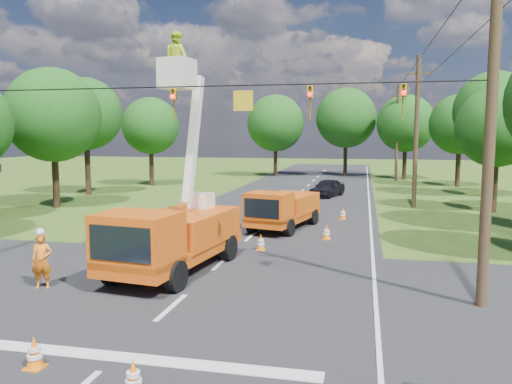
% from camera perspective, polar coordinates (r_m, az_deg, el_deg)
% --- Properties ---
extents(ground, '(140.00, 140.00, 0.00)m').
position_cam_1_polar(ground, '(33.42, 3.21, -1.79)').
color(ground, '#315218').
rests_on(ground, ground).
extents(road_main, '(12.00, 100.00, 0.06)m').
position_cam_1_polar(road_main, '(33.42, 3.21, -1.79)').
color(road_main, black).
rests_on(road_main, ground).
extents(road_cross, '(56.00, 10.00, 0.07)m').
position_cam_1_polar(road_cross, '(16.28, -6.99, -10.78)').
color(road_cross, black).
rests_on(road_cross, ground).
extents(stop_bar, '(9.00, 0.45, 0.02)m').
position_cam_1_polar(stop_bar, '(11.82, -15.72, -17.87)').
color(stop_bar, silver).
rests_on(stop_bar, ground).
extents(edge_line, '(0.12, 90.00, 0.02)m').
position_cam_1_polar(edge_line, '(33.02, 12.85, -2.04)').
color(edge_line, silver).
rests_on(edge_line, ground).
extents(bucket_truck, '(3.31, 6.82, 8.36)m').
position_cam_1_polar(bucket_truck, '(17.63, -9.50, -3.58)').
color(bucket_truck, '#E14E0F').
rests_on(bucket_truck, ground).
extents(second_truck, '(3.27, 5.90, 2.09)m').
position_cam_1_polar(second_truck, '(25.53, 3.05, -1.91)').
color(second_truck, '#E14E0F').
rests_on(second_truck, ground).
extents(ground_worker, '(0.75, 0.60, 1.79)m').
position_cam_1_polar(ground_worker, '(17.19, -23.28, -7.25)').
color(ground_worker, '#E84F13').
rests_on(ground_worker, ground).
extents(distant_car, '(2.92, 4.44, 1.41)m').
position_cam_1_polar(distant_car, '(39.51, 8.14, 0.47)').
color(distant_car, black).
rests_on(distant_car, ground).
extents(traffic_cone_0, '(0.38, 0.38, 0.71)m').
position_cam_1_polar(traffic_cone_0, '(11.75, -24.00, -16.44)').
color(traffic_cone_0, orange).
rests_on(traffic_cone_0, ground).
extents(traffic_cone_1, '(0.38, 0.38, 0.71)m').
position_cam_1_polar(traffic_cone_1, '(10.11, -13.85, -19.95)').
color(traffic_cone_1, orange).
rests_on(traffic_cone_1, ground).
extents(traffic_cone_2, '(0.38, 0.38, 0.71)m').
position_cam_1_polar(traffic_cone_2, '(20.99, 0.56, -5.77)').
color(traffic_cone_2, orange).
rests_on(traffic_cone_2, ground).
extents(traffic_cone_3, '(0.38, 0.38, 0.71)m').
position_cam_1_polar(traffic_cone_3, '(23.35, 8.06, -4.58)').
color(traffic_cone_3, orange).
rests_on(traffic_cone_3, ground).
extents(traffic_cone_7, '(0.38, 0.38, 0.71)m').
position_cam_1_polar(traffic_cone_7, '(29.02, 9.88, -2.43)').
color(traffic_cone_7, orange).
rests_on(traffic_cone_7, ground).
extents(pole_right_near, '(1.80, 0.30, 10.00)m').
position_cam_1_polar(pole_right_near, '(15.04, 25.22, 6.96)').
color(pole_right_near, '#4C3823').
rests_on(pole_right_near, ground).
extents(pole_right_mid, '(1.80, 0.30, 10.00)m').
position_cam_1_polar(pole_right_mid, '(34.82, 17.85, 6.68)').
color(pole_right_mid, '#4C3823').
rests_on(pole_right_mid, ground).
extents(pole_right_far, '(1.80, 0.30, 10.00)m').
position_cam_1_polar(pole_right_far, '(54.76, 15.83, 6.58)').
color(pole_right_far, '#4C3823').
rests_on(pole_right_far, ground).
extents(signal_span, '(18.00, 0.29, 1.07)m').
position_cam_1_polar(signal_span, '(14.99, 0.88, 10.53)').
color(signal_span, black).
rests_on(signal_span, ground).
extents(tree_left_d, '(6.20, 6.20, 9.24)m').
position_cam_1_polar(tree_left_d, '(35.89, -22.20, 8.12)').
color(tree_left_d, '#382616').
rests_on(tree_left_d, ground).
extents(tree_left_e, '(5.80, 5.80, 9.41)m').
position_cam_1_polar(tree_left_e, '(42.77, -18.89, 8.41)').
color(tree_left_e, '#382616').
rests_on(tree_left_e, ground).
extents(tree_left_f, '(5.40, 5.40, 8.40)m').
position_cam_1_polar(tree_left_f, '(48.93, -11.95, 7.40)').
color(tree_left_f, '#382616').
rests_on(tree_left_f, ground).
extents(tree_right_c, '(5.00, 5.00, 7.83)m').
position_cam_1_polar(tree_right_c, '(34.61, 25.84, 6.68)').
color(tree_right_c, '#382616').
rests_on(tree_right_c, ground).
extents(tree_right_d, '(6.00, 6.00, 9.70)m').
position_cam_1_polar(tree_right_d, '(42.80, 25.52, 8.38)').
color(tree_right_d, '#382616').
rests_on(tree_right_d, ground).
extents(tree_right_e, '(5.60, 5.60, 8.63)m').
position_cam_1_polar(tree_right_e, '(50.42, 22.27, 7.17)').
color(tree_right_e, '#382616').
rests_on(tree_right_e, ground).
extents(tree_far_a, '(6.60, 6.60, 9.50)m').
position_cam_1_polar(tree_far_a, '(58.57, 2.25, 7.86)').
color(tree_far_a, '#382616').
rests_on(tree_far_a, ground).
extents(tree_far_b, '(7.00, 7.00, 10.32)m').
position_cam_1_polar(tree_far_b, '(59.73, 10.26, 8.33)').
color(tree_far_b, '#382616').
rests_on(tree_far_b, ground).
extents(tree_far_c, '(6.20, 6.20, 9.18)m').
position_cam_1_polar(tree_far_c, '(56.84, 16.75, 7.51)').
color(tree_far_c, '#382616').
rests_on(tree_far_c, ground).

